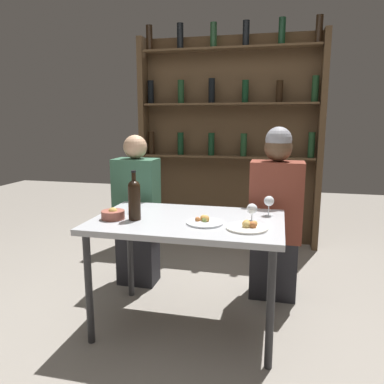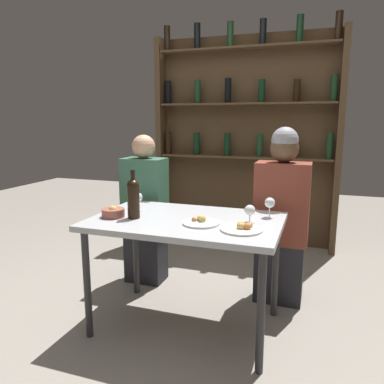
# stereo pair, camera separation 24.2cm
# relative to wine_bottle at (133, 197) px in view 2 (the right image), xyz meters

# --- Properties ---
(ground_plane) EXTENTS (10.00, 10.00, 0.00)m
(ground_plane) POSITION_rel_wine_bottle_xyz_m (0.32, 0.09, -0.87)
(ground_plane) COLOR gray
(dining_table) EXTENTS (1.18, 0.76, 0.73)m
(dining_table) POSITION_rel_wine_bottle_xyz_m (0.32, 0.09, -0.21)
(dining_table) COLOR #B7BABF
(dining_table) RESTS_ON ground_plane
(wine_rack_wall) EXTENTS (1.94, 0.21, 2.32)m
(wine_rack_wall) POSITION_rel_wine_bottle_xyz_m (0.32, 1.93, 0.33)
(wine_rack_wall) COLOR #4C3823
(wine_rack_wall) RESTS_ON ground_plane
(wine_bottle) EXTENTS (0.08, 0.08, 0.31)m
(wine_bottle) POSITION_rel_wine_bottle_xyz_m (0.00, 0.00, 0.00)
(wine_bottle) COLOR black
(wine_bottle) RESTS_ON dining_table
(wine_glass_0) EXTENTS (0.07, 0.07, 0.13)m
(wine_glass_0) POSITION_rel_wine_bottle_xyz_m (0.81, 0.29, -0.05)
(wine_glass_0) COLOR silver
(wine_glass_0) RESTS_ON dining_table
(wine_glass_1) EXTENTS (0.07, 0.07, 0.11)m
(wine_glass_1) POSITION_rel_wine_bottle_xyz_m (0.71, 0.13, -0.06)
(wine_glass_1) COLOR silver
(wine_glass_1) RESTS_ON dining_table
(wine_glass_2) EXTENTS (0.06, 0.06, 0.13)m
(wine_glass_2) POSITION_rel_wine_bottle_xyz_m (-0.06, 0.17, -0.05)
(wine_glass_2) COLOR silver
(wine_glass_2) RESTS_ON dining_table
(food_plate_0) EXTENTS (0.22, 0.22, 0.05)m
(food_plate_0) POSITION_rel_wine_bottle_xyz_m (0.44, 0.01, -0.13)
(food_plate_0) COLOR silver
(food_plate_0) RESTS_ON dining_table
(food_plate_1) EXTENTS (0.24, 0.24, 0.05)m
(food_plate_1) POSITION_rel_wine_bottle_xyz_m (0.70, -0.04, -0.12)
(food_plate_1) COLOR silver
(food_plate_1) RESTS_ON dining_table
(snack_bowl) EXTENTS (0.14, 0.14, 0.07)m
(snack_bowl) POSITION_rel_wine_bottle_xyz_m (-0.14, -0.02, -0.11)
(snack_bowl) COLOR #995142
(snack_bowl) RESTS_ON dining_table
(seated_person_left) EXTENTS (0.34, 0.22, 1.22)m
(seated_person_left) POSITION_rel_wine_bottle_xyz_m (-0.25, 0.65, -0.29)
(seated_person_left) COLOR #26262B
(seated_person_left) RESTS_ON ground_plane
(seated_person_right) EXTENTS (0.38, 0.22, 1.29)m
(seated_person_right) POSITION_rel_wine_bottle_xyz_m (0.85, 0.65, -0.24)
(seated_person_right) COLOR #26262B
(seated_person_right) RESTS_ON ground_plane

